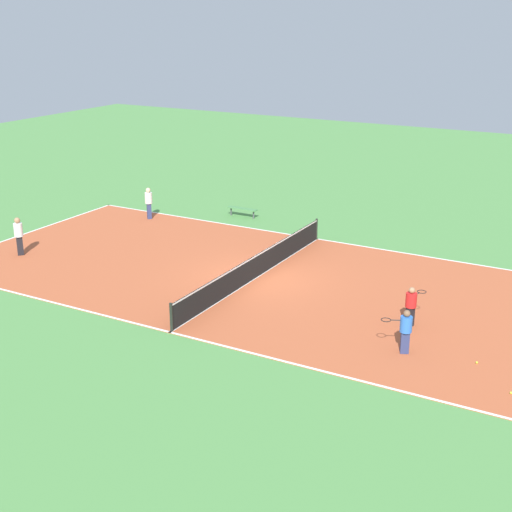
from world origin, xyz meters
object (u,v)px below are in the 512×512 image
bench (242,209)px  player_far_white (149,201)px  player_near_white (19,234)px  tennis_ball_far_baseline (477,363)px  player_coach_red (411,304)px  tennis_net (256,266)px  tennis_ball_right_alley (511,393)px  player_near_blue (405,329)px

bench → player_far_white: bearing=-146.3°
player_near_white → tennis_ball_far_baseline: player_near_white is taller
player_near_white → player_far_white: bearing=-149.1°
player_coach_red → tennis_ball_far_baseline: size_ratio=19.86×
tennis_net → tennis_ball_right_alley: (4.36, 10.27, -0.46)m
player_near_white → tennis_net: bearing=145.5°
bench → tennis_ball_far_baseline: (10.22, 13.87, -0.33)m
player_far_white → player_near_blue: bearing=17.6°
tennis_net → player_far_white: bearing=-118.2°
tennis_ball_right_alley → player_near_white: bearing=-95.4°
bench → player_near_blue: (10.58, 11.78, 0.41)m
player_near_white → player_near_blue: size_ratio=1.18×
tennis_net → player_near_blue: (3.39, 6.98, 0.29)m
player_coach_red → tennis_ball_right_alley: 4.80m
bench → tennis_ball_far_baseline: size_ratio=23.47×
tennis_net → player_near_blue: bearing=64.1°
player_far_white → player_coach_red: 16.33m
player_near_white → tennis_ball_right_alley: (1.90, 20.24, -0.89)m
tennis_net → player_near_blue: 7.77m
player_far_white → tennis_ball_far_baseline: (7.67, 17.69, -0.84)m
bench → tennis_net: bearing=-56.2°
tennis_net → player_near_white: size_ratio=6.89×
tennis_ball_right_alley → bench: bearing=-127.4°
tennis_ball_far_baseline → player_coach_red: bearing=-122.5°
player_far_white → player_near_blue: (8.03, 15.61, -0.10)m
player_coach_red → tennis_net: bearing=93.6°
tennis_net → tennis_ball_right_alley: tennis_net is taller
bench → player_far_white: (2.55, -3.83, 0.51)m
tennis_net → tennis_ball_far_baseline: tennis_net is taller
player_coach_red → player_near_blue: bearing=-151.3°
player_far_white → player_coach_red: bearing=23.0°
player_near_white → player_far_white: 7.22m
player_far_white → tennis_ball_far_baseline: bearing=21.4°
player_near_blue → bench: bearing=-66.7°
tennis_net → tennis_ball_far_baseline: size_ratio=164.55×
bench → tennis_ball_far_baseline: bench is taller
player_near_white → tennis_ball_right_alley: 20.35m
tennis_net → player_far_white: (-4.63, -8.63, 0.39)m
player_near_white → player_near_blue: bearing=128.5°
tennis_ball_right_alley → tennis_ball_far_baseline: bearing=-137.6°
player_coach_red → tennis_ball_right_alley: bearing=-112.2°
player_near_white → player_near_blue: 16.98m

